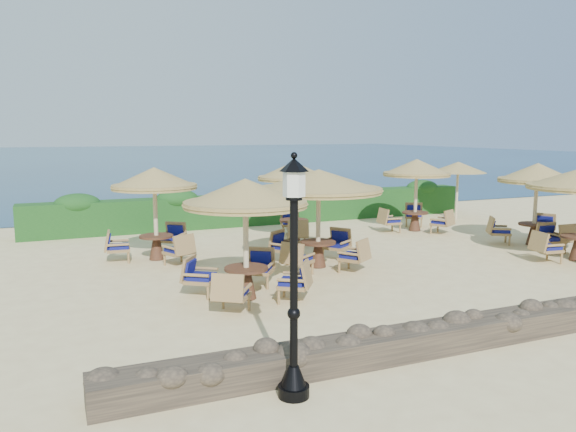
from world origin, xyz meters
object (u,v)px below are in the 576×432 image
at_px(cafe_set_1, 319,195).
at_px(cafe_set_6, 536,189).
at_px(cafe_set_3, 155,197).
at_px(cafe_set_4, 294,183).
at_px(extra_parasol, 458,167).
at_px(lamp_post, 294,288).
at_px(cafe_set_5, 416,182).
at_px(cafe_set_0, 246,218).

xyz_separation_m(cafe_set_1, cafe_set_6, (7.73, -0.01, -0.15)).
relative_size(cafe_set_3, cafe_set_6, 0.99).
bearing_deg(cafe_set_4, cafe_set_1, -103.46).
relative_size(extra_parasol, cafe_set_6, 0.87).
bearing_deg(cafe_set_4, extra_parasol, 11.04).
bearing_deg(cafe_set_1, cafe_set_4, 76.54).
xyz_separation_m(cafe_set_1, cafe_set_4, (0.90, 3.76, -0.03)).
relative_size(lamp_post, cafe_set_4, 1.15).
relative_size(extra_parasol, cafe_set_1, 0.70).
relative_size(cafe_set_3, cafe_set_5, 1.00).
xyz_separation_m(cafe_set_4, cafe_set_6, (6.83, -3.77, -0.12)).
bearing_deg(cafe_set_0, cafe_set_6, 10.87).
xyz_separation_m(cafe_set_3, cafe_set_4, (4.78, 1.15, 0.12)).
distance_m(cafe_set_0, cafe_set_4, 6.82).
bearing_deg(cafe_set_5, extra_parasol, 27.12).
bearing_deg(cafe_set_5, cafe_set_1, -147.46).
distance_m(cafe_set_0, cafe_set_3, 4.77).
distance_m(extra_parasol, cafe_set_6, 5.51).
bearing_deg(extra_parasol, lamp_post, -136.40).
height_order(cafe_set_5, cafe_set_6, same).
relative_size(lamp_post, cafe_set_1, 0.96).
distance_m(lamp_post, cafe_set_5, 13.93).
distance_m(extra_parasol, cafe_set_4, 8.27).
xyz_separation_m(lamp_post, cafe_set_4, (4.49, 10.42, 0.38)).
height_order(extra_parasol, cafe_set_1, cafe_set_1).
distance_m(cafe_set_0, cafe_set_1, 3.39).
relative_size(lamp_post, cafe_set_5, 1.19).
distance_m(cafe_set_5, cafe_set_6, 4.18).
distance_m(lamp_post, cafe_set_3, 9.27).
distance_m(cafe_set_0, cafe_set_6, 10.64).
relative_size(cafe_set_4, cafe_set_5, 1.04).
height_order(lamp_post, cafe_set_3, lamp_post).
bearing_deg(cafe_set_5, lamp_post, -132.12).
distance_m(lamp_post, cafe_set_1, 7.58).
distance_m(cafe_set_0, cafe_set_5, 10.20).
relative_size(extra_parasol, cafe_set_5, 0.87).
distance_m(extra_parasol, cafe_set_0, 13.85).
relative_size(cafe_set_0, cafe_set_3, 0.99).
xyz_separation_m(cafe_set_5, cafe_set_6, (1.98, -3.68, -0.01)).
xyz_separation_m(cafe_set_3, cafe_set_6, (11.61, -2.62, 0.00)).
distance_m(cafe_set_3, cafe_set_6, 11.90).
bearing_deg(cafe_set_3, cafe_set_5, 6.30).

